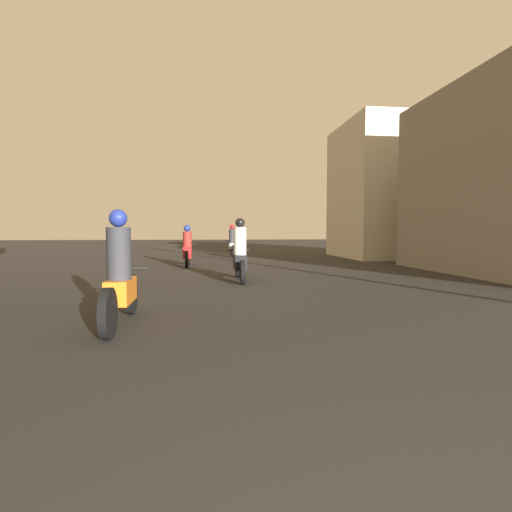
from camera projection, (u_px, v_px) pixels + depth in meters
motorcycle_orange at (120, 279)px, 5.45m from camera, size 0.60×2.11×1.59m
motorcycle_black at (240, 256)px, 10.33m from camera, size 0.60×2.05×1.63m
motorcycle_red at (187, 250)px, 14.64m from camera, size 0.60×1.96×1.51m
motorcycle_silver at (232, 244)px, 20.08m from camera, size 0.60×2.10×1.62m
building_right_far at (400, 192)px, 19.73m from camera, size 5.84×5.31×6.48m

